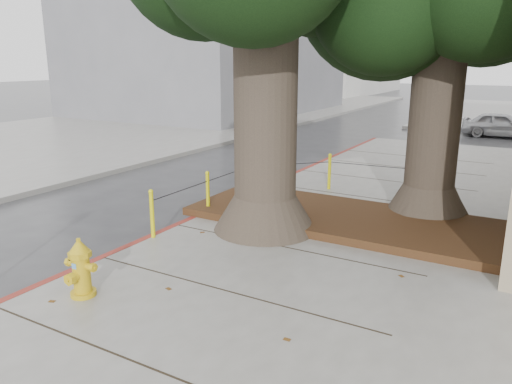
{
  "coord_description": "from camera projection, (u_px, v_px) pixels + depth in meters",
  "views": [
    {
      "loc": [
        4.3,
        -5.55,
        3.43
      ],
      "look_at": [
        -0.1,
        2.0,
        1.1
      ],
      "focal_mm": 35.0,
      "sensor_mm": 36.0,
      "label": 1
    }
  ],
  "objects": [
    {
      "name": "ground",
      "position": [
        196.0,
        291.0,
        7.61
      ],
      "size": [
        140.0,
        140.0,
        0.0
      ],
      "primitive_type": "plane",
      "color": "#28282B",
      "rests_on": "ground"
    },
    {
      "name": "fire_hydrant",
      "position": [
        81.0,
        268.0,
        7.05
      ],
      "size": [
        0.46,
        0.41,
        0.87
      ],
      "rotation": [
        0.0,
        0.0,
        0.07
      ],
      "color": "gold",
      "rests_on": "sidewalk_main"
    },
    {
      "name": "curb_red",
      "position": [
        191.0,
        221.0,
        10.65
      ],
      "size": [
        0.14,
        26.0,
        0.16
      ],
      "primitive_type": "cube",
      "color": "maroon",
      "rests_on": "ground"
    },
    {
      "name": "car_dark",
      "position": [
        249.0,
        111.0,
        27.0
      ],
      "size": [
        2.53,
        4.96,
        1.38
      ],
      "primitive_type": "imported",
      "rotation": [
        0.0,
        0.0,
        0.13
      ],
      "color": "black",
      "rests_on": "ground"
    },
    {
      "name": "sidewalk_opposite",
      "position": [
        81.0,
        135.0,
        22.75
      ],
      "size": [
        14.0,
        60.0,
        0.15
      ],
      "primitive_type": "cube",
      "color": "slate",
      "rests_on": "ground"
    },
    {
      "name": "building_far_white",
      "position": [
        324.0,
        18.0,
        51.51
      ],
      "size": [
        12.0,
        18.0,
        15.0
      ],
      "primitive_type": "cube",
      "color": "silver",
      "rests_on": "ground"
    },
    {
      "name": "building_far_grey",
      "position": [
        212.0,
        17.0,
        31.73
      ],
      "size": [
        12.0,
        16.0,
        12.0
      ],
      "primitive_type": "cube",
      "color": "slate",
      "rests_on": "ground"
    },
    {
      "name": "bollard_ring",
      "position": [
        279.0,
        183.0,
        11.52
      ],
      "size": [
        3.79,
        5.39,
        0.95
      ],
      "color": "yellow",
      "rests_on": "sidewalk_main"
    },
    {
      "name": "car_silver",
      "position": [
        501.0,
        125.0,
        22.49
      ],
      "size": [
        3.33,
        1.36,
        1.13
      ],
      "primitive_type": "imported",
      "rotation": [
        0.0,
        0.0,
        1.58
      ],
      "color": "#B0B1B6",
      "rests_on": "ground"
    },
    {
      "name": "planter_bed",
      "position": [
        343.0,
        218.0,
        10.37
      ],
      "size": [
        6.4,
        2.6,
        0.16
      ],
      "primitive_type": "cube",
      "color": "black",
      "rests_on": "sidewalk_main"
    }
  ]
}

